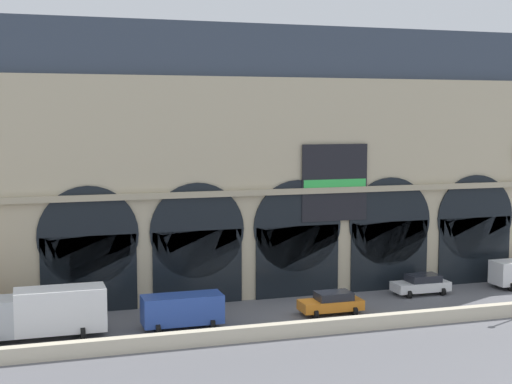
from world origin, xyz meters
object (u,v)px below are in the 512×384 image
car_center (331,303)px  box_truck_west (45,312)px  van_midwest (182,309)px  car_mideast (421,284)px

car_center → box_truck_west: bearing=-179.9°
van_midwest → car_mideast: size_ratio=1.18×
van_midwest → car_mideast: bearing=10.2°
box_truck_west → car_mideast: 28.20m
box_truck_west → van_midwest: box_truck_west is taller
car_mideast → box_truck_west: bearing=-173.5°
box_truck_west → car_center: bearing=0.1°
box_truck_west → car_mideast: (28.00, 3.20, -0.90)m
car_center → car_mideast: 9.41m
van_midwest → car_center: 10.63m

